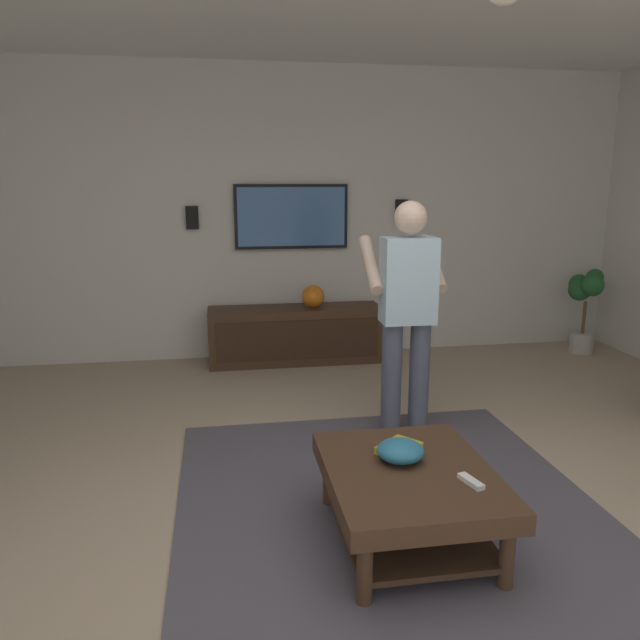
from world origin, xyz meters
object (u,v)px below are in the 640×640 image
at_px(bowl, 400,451).
at_px(wall_speaker_right, 192,218).
at_px(person_standing, 407,306).
at_px(book, 399,448).
at_px(potted_plant_tall, 585,300).
at_px(coffee_table, 408,488).
at_px(tv, 291,217).
at_px(remote_white, 471,481).
at_px(media_console, 295,335).
at_px(vase_round, 313,296).
at_px(wall_speaker_left, 402,210).

relative_size(bowl, wall_speaker_right, 1.08).
bearing_deg(person_standing, book, 162.65).
xyz_separation_m(potted_plant_tall, wall_speaker_right, (0.41, 3.97, 0.85)).
xyz_separation_m(coffee_table, tv, (3.46, 0.15, 1.12)).
distance_m(remote_white, book, 0.45).
height_order(media_console, tv, tv).
bearing_deg(potted_plant_tall, vase_round, 87.30).
relative_size(tv, remote_white, 7.48).
bearing_deg(vase_round, bowl, 179.20).
xyz_separation_m(remote_white, vase_round, (3.39, 0.21, 0.25)).
bearing_deg(wall_speaker_left, person_standing, 164.46).
bearing_deg(bowl, wall_speaker_left, -16.48).
xyz_separation_m(coffee_table, bowl, (0.09, 0.02, 0.16)).
xyz_separation_m(bowl, book, (0.11, -0.02, -0.04)).
bearing_deg(potted_plant_tall, coffee_table, 137.00).
bearing_deg(person_standing, vase_round, 11.96).
xyz_separation_m(tv, book, (-3.26, -0.16, -1.00)).
height_order(coffee_table, potted_plant_tall, potted_plant_tall).
xyz_separation_m(remote_white, wall_speaker_left, (3.67, -0.75, 1.06)).
bearing_deg(potted_plant_tall, book, 135.18).
bearing_deg(tv, media_console, 0.00).
bearing_deg(wall_speaker_right, tv, -90.78).
bearing_deg(potted_plant_tall, wall_speaker_left, 77.60).
bearing_deg(media_console, remote_white, 6.42).
bearing_deg(media_console, coffee_table, 2.68).
bearing_deg(book, bowl, 36.81).
relative_size(book, vase_round, 1.00).
distance_m(tv, wall_speaker_left, 1.13).
relative_size(potted_plant_tall, bowl, 3.73).
bearing_deg(book, remote_white, 80.11).
distance_m(vase_round, wall_speaker_left, 1.28).
bearing_deg(book, vase_round, -130.41).
relative_size(tv, potted_plant_tall, 1.27).
distance_m(book, wall_speaker_left, 3.58).
height_order(potted_plant_tall, book, potted_plant_tall).
bearing_deg(wall_speaker_right, vase_round, -103.72).
xyz_separation_m(tv, vase_round, (-0.26, -0.17, -0.76)).
xyz_separation_m(coffee_table, remote_white, (-0.20, -0.23, 0.12)).
relative_size(remote_white, wall_speaker_right, 0.68).
height_order(media_console, vase_round, vase_round).
relative_size(media_console, tv, 1.52).
height_order(media_console, wall_speaker_right, wall_speaker_right).
height_order(tv, bowl, tv).
bearing_deg(vase_round, book, 179.65).
distance_m(coffee_table, potted_plant_tall, 4.19).
height_order(wall_speaker_left, wall_speaker_right, wall_speaker_left).
bearing_deg(media_console, bowl, 2.41).
distance_m(potted_plant_tall, remote_white, 4.18).
bearing_deg(tv, coffee_table, 2.50).
bearing_deg(vase_round, person_standing, -169.30).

